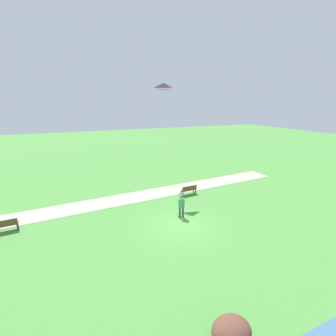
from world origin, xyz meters
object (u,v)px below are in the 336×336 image
park_bench_near_walkway (189,189)px  flying_kite (164,89)px  person_kite_flyer (181,204)px  park_bench_far_walkway (5,225)px  lakeside_shrub (231,332)px

park_bench_near_walkway → flying_kite: bearing=75.1°
person_kite_flyer → flying_kite: flying_kite is taller
park_bench_near_walkway → park_bench_far_walkway: (-0.91, 13.97, 0.00)m
lakeside_shrub → park_bench_near_walkway: bearing=-21.7°
park_bench_far_walkway → lakeside_shrub: bearing=-142.1°
lakeside_shrub → flying_kite: bearing=-12.2°
lakeside_shrub → person_kite_flyer: bearing=-15.2°
flying_kite → park_bench_far_walkway: flying_kite is taller
person_kite_flyer → flying_kite: size_ratio=0.23×
park_bench_far_walkway → park_bench_near_walkway: bearing=-86.3°
person_kite_flyer → park_bench_near_walkway: person_kite_flyer is taller
park_bench_near_walkway → lakeside_shrub: 13.43m
flying_kite → lakeside_shrub: size_ratio=5.37×
person_kite_flyer → flying_kite: (4.21, -0.41, 8.12)m
park_bench_far_walkway → lakeside_shrub: lakeside_shrub is taller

